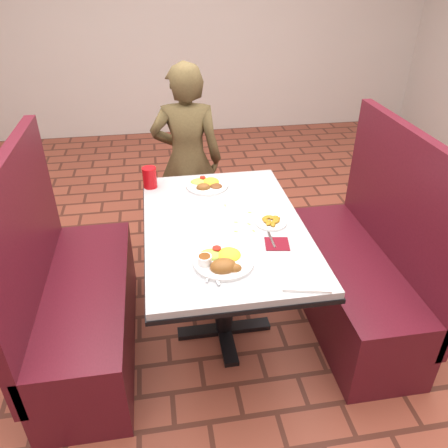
{
  "coord_description": "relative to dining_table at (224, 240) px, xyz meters",
  "views": [
    {
      "loc": [
        -0.3,
        -1.86,
        1.92
      ],
      "look_at": [
        0.0,
        0.0,
        0.75
      ],
      "focal_mm": 35.0,
      "sensor_mm": 36.0,
      "label": 1
    }
  ],
  "objects": [
    {
      "name": "dining_table",
      "position": [
        0.0,
        0.0,
        0.0
      ],
      "size": [
        0.81,
        1.21,
        0.75
      ],
      "color": "#ADB0B2",
      "rests_on": "ground"
    },
    {
      "name": "booth_bench_left",
      "position": [
        -0.8,
        0.0,
        -0.32
      ],
      "size": [
        0.47,
        1.2,
        1.17
      ],
      "color": "#57141F",
      "rests_on": "ground"
    },
    {
      "name": "booth_bench_right",
      "position": [
        0.8,
        0.0,
        -0.32
      ],
      "size": [
        0.47,
        1.2,
        1.17
      ],
      "color": "#57141F",
      "rests_on": "ground"
    },
    {
      "name": "diner_person",
      "position": [
        -0.1,
        0.99,
        0.02
      ],
      "size": [
        0.53,
        0.39,
        1.36
      ],
      "primitive_type": "imported",
      "rotation": [
        0.0,
        0.0,
        3.01
      ],
      "color": "brown",
      "rests_on": "ground"
    },
    {
      "name": "near_dinner_plate",
      "position": [
        -0.06,
        -0.33,
        0.13
      ],
      "size": [
        0.27,
        0.27,
        0.08
      ],
      "rotation": [
        0.0,
        0.0,
        -0.08
      ],
      "color": "white",
      "rests_on": "dining_table"
    },
    {
      "name": "far_dinner_plate",
      "position": [
        -0.03,
        0.43,
        0.12
      ],
      "size": [
        0.24,
        0.24,
        0.06
      ],
      "rotation": [
        0.0,
        0.0,
        -0.04
      ],
      "color": "white",
      "rests_on": "dining_table"
    },
    {
      "name": "plantain_plate",
      "position": [
        0.24,
        -0.03,
        0.11
      ],
      "size": [
        0.16,
        0.16,
        0.02
      ],
      "rotation": [
        0.0,
        0.0,
        -0.0
      ],
      "color": "white",
      "rests_on": "dining_table"
    },
    {
      "name": "maroon_napkin",
      "position": [
        0.22,
        -0.22,
        0.1
      ],
      "size": [
        0.13,
        0.13,
        0.0
      ],
      "primitive_type": "cube",
      "rotation": [
        0.0,
        0.0,
        -0.17
      ],
      "color": "maroon",
      "rests_on": "dining_table"
    },
    {
      "name": "spoon_utensil",
      "position": [
        0.2,
        -0.18,
        0.1
      ],
      "size": [
        0.01,
        0.13,
        0.0
      ],
      "primitive_type": "cube",
      "rotation": [
        0.0,
        0.0,
        -0.01
      ],
      "color": "silver",
      "rests_on": "dining_table"
    },
    {
      "name": "red_tumbler",
      "position": [
        -0.36,
        0.48,
        0.16
      ],
      "size": [
        0.08,
        0.08,
        0.12
      ],
      "primitive_type": "cylinder",
      "color": "red",
      "rests_on": "dining_table"
    },
    {
      "name": "paper_napkin",
      "position": [
        0.26,
        -0.5,
        0.1
      ],
      "size": [
        0.23,
        0.19,
        0.01
      ],
      "primitive_type": "cube",
      "rotation": [
        0.0,
        0.0,
        -0.23
      ],
      "color": "white",
      "rests_on": "dining_table"
    },
    {
      "name": "knife_utensil",
      "position": [
        -0.11,
        -0.4,
        0.11
      ],
      "size": [
        0.04,
        0.17,
        0.0
      ],
      "primitive_type": "cube",
      "rotation": [
        0.0,
        0.0,
        0.18
      ],
      "color": "#BCBCC1",
      "rests_on": "dining_table"
    },
    {
      "name": "fork_utensil",
      "position": [
        -0.12,
        -0.38,
        0.11
      ],
      "size": [
        0.06,
        0.15,
        0.0
      ],
      "primitive_type": "cube",
      "rotation": [
        0.0,
        0.0,
        -0.33
      ],
      "color": "silver",
      "rests_on": "dining_table"
    },
    {
      "name": "lettuce_shreds",
      "position": [
        0.04,
        0.06,
        0.1
      ],
      "size": [
        0.28,
        0.32,
        0.0
      ],
      "primitive_type": null,
      "color": "#8DBB4B",
      "rests_on": "dining_table"
    }
  ]
}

